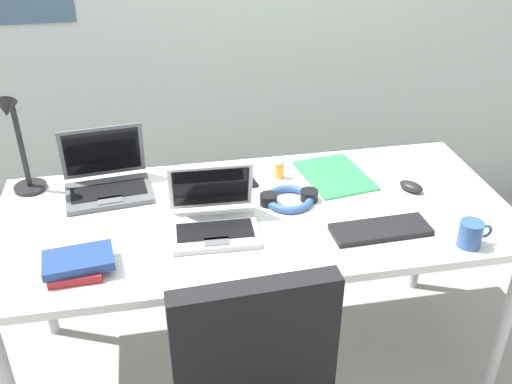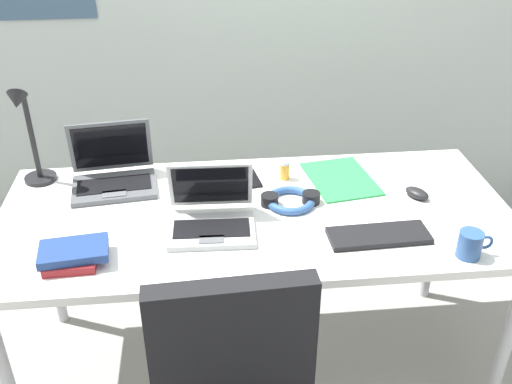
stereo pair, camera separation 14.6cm
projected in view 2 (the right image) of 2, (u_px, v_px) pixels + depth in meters
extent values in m
plane|color=gray|center=(256.00, 361.00, 2.44)|extent=(12.00, 12.00, 0.00)
cube|color=white|center=(256.00, 215.00, 2.07)|extent=(1.80, 0.80, 0.03)
cylinder|color=#B2B5BA|center=(8.00, 383.00, 1.89)|extent=(0.04, 0.04, 0.71)
cylinder|color=#B2B5BA|center=(506.00, 344.00, 2.04)|extent=(0.04, 0.04, 0.71)
cylinder|color=#B2B5BA|center=(50.00, 256.00, 2.47)|extent=(0.04, 0.04, 0.71)
cylinder|color=#B2B5BA|center=(435.00, 233.00, 2.62)|extent=(0.04, 0.04, 0.71)
cylinder|color=black|center=(41.00, 178.00, 2.25)|extent=(0.12, 0.12, 0.02)
cylinder|color=black|center=(32.00, 136.00, 2.16)|extent=(0.02, 0.02, 0.34)
cylinder|color=black|center=(20.00, 96.00, 2.04)|extent=(0.01, 0.08, 0.01)
cone|color=black|center=(17.00, 101.00, 2.00)|extent=(0.07, 0.09, 0.09)
cube|color=#B7BABC|center=(212.00, 231.00, 1.94)|extent=(0.29, 0.21, 0.02)
cube|color=black|center=(212.00, 228.00, 1.93)|extent=(0.25, 0.12, 0.00)
cube|color=#595B60|center=(211.00, 239.00, 1.88)|extent=(0.08, 0.05, 0.00)
cube|color=#B7BABC|center=(211.00, 185.00, 1.99)|extent=(0.29, 0.08, 0.19)
cube|color=black|center=(211.00, 185.00, 1.99)|extent=(0.26, 0.06, 0.16)
cube|color=#515459|center=(115.00, 187.00, 2.19)|extent=(0.33, 0.24, 0.02)
cube|color=black|center=(114.00, 185.00, 2.18)|extent=(0.28, 0.15, 0.00)
cube|color=#595B60|center=(114.00, 194.00, 2.12)|extent=(0.09, 0.06, 0.00)
cube|color=#515459|center=(111.00, 146.00, 2.23)|extent=(0.31, 0.07, 0.21)
cube|color=black|center=(111.00, 146.00, 2.22)|extent=(0.28, 0.06, 0.18)
cube|color=black|center=(379.00, 236.00, 1.91)|extent=(0.33, 0.13, 0.02)
ellipsoid|color=black|center=(417.00, 193.00, 2.13)|extent=(0.10, 0.11, 0.03)
cube|color=black|center=(250.00, 179.00, 2.25)|extent=(0.09, 0.14, 0.01)
torus|color=#335999|center=(290.00, 200.00, 2.10)|extent=(0.18, 0.18, 0.03)
cylinder|color=black|center=(270.00, 200.00, 2.09)|extent=(0.06, 0.06, 0.04)
cylinder|color=black|center=(311.00, 198.00, 2.10)|extent=(0.06, 0.06, 0.04)
cylinder|color=gold|center=(285.00, 171.00, 2.25)|extent=(0.04, 0.04, 0.06)
cylinder|color=white|center=(285.00, 162.00, 2.22)|extent=(0.04, 0.04, 0.01)
cube|color=maroon|center=(71.00, 260.00, 1.79)|extent=(0.16, 0.13, 0.03)
cube|color=navy|center=(74.00, 251.00, 1.79)|extent=(0.22, 0.15, 0.03)
cube|color=green|center=(341.00, 179.00, 2.25)|extent=(0.28, 0.34, 0.01)
cylinder|color=#2D518C|center=(470.00, 244.00, 1.81)|extent=(0.08, 0.08, 0.09)
torus|color=#2D518C|center=(486.00, 242.00, 1.82)|extent=(0.05, 0.01, 0.05)
cube|color=black|center=(233.00, 358.00, 1.48)|extent=(0.42, 0.08, 0.48)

